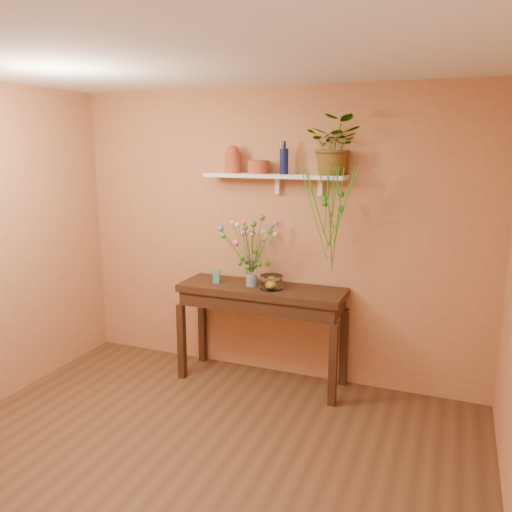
{
  "coord_description": "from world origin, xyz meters",
  "views": [
    {
      "loc": [
        1.6,
        -2.5,
        2.2
      ],
      "look_at": [
        0.0,
        1.55,
        1.25
      ],
      "focal_mm": 36.17,
      "sensor_mm": 36.0,
      "label": 1
    }
  ],
  "objects_px": {
    "blue_bottle": "(284,161)",
    "bouquet": "(250,239)",
    "sideboard": "(262,301)",
    "glass_vase": "(252,276)",
    "spider_plant": "(335,145)",
    "glass_bowl": "(271,283)",
    "terracotta_jug": "(233,160)"
  },
  "relations": [
    {
      "from": "blue_bottle",
      "to": "bouquet",
      "type": "relative_size",
      "value": 0.51
    },
    {
      "from": "glass_vase",
      "to": "glass_bowl",
      "type": "distance_m",
      "value": 0.2
    },
    {
      "from": "sideboard",
      "to": "bouquet",
      "type": "distance_m",
      "value": 0.58
    },
    {
      "from": "spider_plant",
      "to": "glass_vase",
      "type": "distance_m",
      "value": 1.37
    },
    {
      "from": "glass_vase",
      "to": "glass_bowl",
      "type": "xyz_separation_m",
      "value": [
        0.2,
        -0.02,
        -0.04
      ]
    },
    {
      "from": "spider_plant",
      "to": "glass_vase",
      "type": "bearing_deg",
      "value": -167.97
    },
    {
      "from": "spider_plant",
      "to": "glass_bowl",
      "type": "height_order",
      "value": "spider_plant"
    },
    {
      "from": "spider_plant",
      "to": "blue_bottle",
      "type": "bearing_deg",
      "value": -178.34
    },
    {
      "from": "terracotta_jug",
      "to": "blue_bottle",
      "type": "distance_m",
      "value": 0.5
    },
    {
      "from": "spider_plant",
      "to": "bouquet",
      "type": "height_order",
      "value": "spider_plant"
    },
    {
      "from": "glass_vase",
      "to": "glass_bowl",
      "type": "relative_size",
      "value": 1.1
    },
    {
      "from": "glass_vase",
      "to": "blue_bottle",
      "type": "bearing_deg",
      "value": 28.37
    },
    {
      "from": "spider_plant",
      "to": "glass_bowl",
      "type": "xyz_separation_m",
      "value": [
        -0.5,
        -0.17,
        -1.2
      ]
    },
    {
      "from": "blue_bottle",
      "to": "spider_plant",
      "type": "height_order",
      "value": "spider_plant"
    },
    {
      "from": "spider_plant",
      "to": "bouquet",
      "type": "relative_size",
      "value": 0.89
    },
    {
      "from": "glass_vase",
      "to": "glass_bowl",
      "type": "bearing_deg",
      "value": -6.94
    },
    {
      "from": "blue_bottle",
      "to": "glass_vase",
      "type": "height_order",
      "value": "blue_bottle"
    },
    {
      "from": "terracotta_jug",
      "to": "glass_bowl",
      "type": "distance_m",
      "value": 1.17
    },
    {
      "from": "sideboard",
      "to": "glass_vase",
      "type": "distance_m",
      "value": 0.25
    },
    {
      "from": "terracotta_jug",
      "to": "glass_vase",
      "type": "bearing_deg",
      "value": -32.26
    },
    {
      "from": "blue_bottle",
      "to": "glass_bowl",
      "type": "bearing_deg",
      "value": -108.57
    },
    {
      "from": "sideboard",
      "to": "blue_bottle",
      "type": "xyz_separation_m",
      "value": [
        0.16,
        0.13,
        1.26
      ]
    },
    {
      "from": "terracotta_jug",
      "to": "spider_plant",
      "type": "distance_m",
      "value": 0.95
    },
    {
      "from": "sideboard",
      "to": "spider_plant",
      "type": "xyz_separation_m",
      "value": [
        0.61,
        0.14,
        1.4
      ]
    },
    {
      "from": "bouquet",
      "to": "spider_plant",
      "type": "bearing_deg",
      "value": 11.65
    },
    {
      "from": "sideboard",
      "to": "spider_plant",
      "type": "distance_m",
      "value": 1.53
    },
    {
      "from": "glass_vase",
      "to": "spider_plant",
      "type": "bearing_deg",
      "value": 12.03
    },
    {
      "from": "blue_bottle",
      "to": "bouquet",
      "type": "height_order",
      "value": "blue_bottle"
    },
    {
      "from": "blue_bottle",
      "to": "spider_plant",
      "type": "xyz_separation_m",
      "value": [
        0.45,
        0.01,
        0.13
      ]
    },
    {
      "from": "terracotta_jug",
      "to": "spider_plant",
      "type": "relative_size",
      "value": 0.49
    },
    {
      "from": "blue_bottle",
      "to": "sideboard",
      "type": "bearing_deg",
      "value": -141.76
    },
    {
      "from": "sideboard",
      "to": "glass_bowl",
      "type": "bearing_deg",
      "value": -18.54
    }
  ]
}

